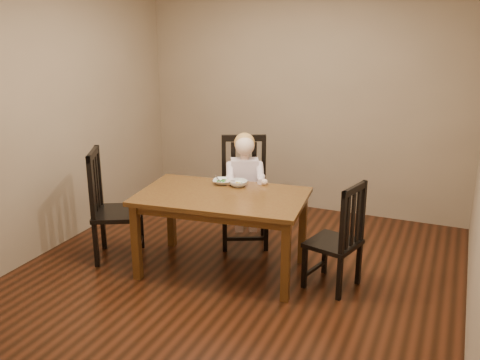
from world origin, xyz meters
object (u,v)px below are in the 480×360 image
at_px(bowl_peas, 223,182).
at_px(bowl_veg, 238,183).
at_px(chair_left, 112,207).
at_px(chair_right, 338,239).
at_px(dining_table, 222,203).
at_px(toddler, 245,179).
at_px(chair_child, 244,193).

bearing_deg(bowl_peas, bowl_veg, -2.83).
xyz_separation_m(chair_left, chair_right, (2.19, 0.24, -0.06)).
distance_m(dining_table, toddler, 0.67).
height_order(chair_child, bowl_peas, chair_child).
distance_m(chair_left, bowl_peas, 1.12).
distance_m(chair_right, toddler, 1.29).
relative_size(dining_table, bowl_peas, 8.78).
distance_m(toddler, bowl_veg, 0.40).
bearing_deg(dining_table, chair_left, -172.11).
relative_size(chair_right, bowl_veg, 5.48).
bearing_deg(bowl_veg, bowl_peas, 177.17).
xyz_separation_m(bowl_peas, bowl_veg, (0.17, -0.01, 0.01)).
xyz_separation_m(chair_child, bowl_peas, (-0.05, -0.43, 0.24)).
xyz_separation_m(chair_right, toddler, (-1.12, 0.58, 0.24)).
height_order(dining_table, toddler, toddler).
height_order(dining_table, bowl_veg, bowl_veg).
distance_m(chair_child, chair_right, 1.31).
xyz_separation_m(dining_table, toddler, (-0.05, 0.67, 0.04)).
xyz_separation_m(chair_child, toddler, (0.02, -0.05, 0.17)).
relative_size(chair_child, chair_right, 1.16).
height_order(chair_left, bowl_peas, chair_left).
relative_size(chair_left, bowl_veg, 6.19).
height_order(toddler, bowl_peas, toddler).
height_order(chair_left, chair_right, chair_left).
distance_m(bowl_peas, bowl_veg, 0.17).
xyz_separation_m(chair_child, chair_left, (-1.05, -0.87, -0.01)).
height_order(chair_left, toddler, chair_left).
height_order(chair_child, toddler, chair_child).
bearing_deg(dining_table, bowl_veg, 81.39).
bearing_deg(dining_table, chair_right, 4.71).
distance_m(dining_table, bowl_veg, 0.31).
bearing_deg(chair_right, chair_child, 76.34).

